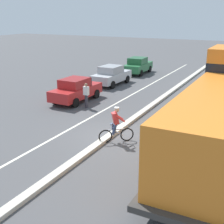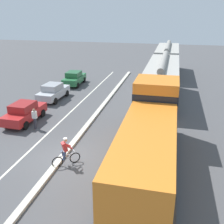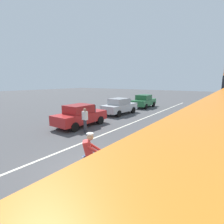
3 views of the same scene
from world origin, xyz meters
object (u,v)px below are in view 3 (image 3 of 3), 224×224
at_px(parked_car_red, 80,115).
at_px(pedestrian_by_cars, 85,120).
at_px(parked_car_silver, 120,106).
at_px(cyclist, 89,160).
at_px(parked_car_green, 144,101).

xyz_separation_m(parked_car_red, pedestrian_by_cars, (1.46, -1.00, 0.03)).
relative_size(parked_car_silver, cyclist, 2.49).
relative_size(parked_car_green, pedestrian_by_cars, 2.63).
bearing_deg(parked_car_red, parked_car_silver, 92.26).
height_order(parked_car_red, cyclist, cyclist).
distance_m(parked_car_red, pedestrian_by_cars, 1.77).
bearing_deg(parked_car_red, cyclist, -42.37).
bearing_deg(pedestrian_by_cars, parked_car_red, 145.48).
height_order(parked_car_red, pedestrian_by_cars, same).
bearing_deg(parked_car_silver, parked_car_green, 89.75).
bearing_deg(pedestrian_by_cars, cyclist, -44.71).
xyz_separation_m(cyclist, pedestrian_by_cars, (-4.19, 4.15, 0.03)).
xyz_separation_m(parked_car_silver, cyclist, (5.87, -10.92, 0.00)).
height_order(parked_car_silver, cyclist, cyclist).
xyz_separation_m(parked_car_green, cyclist, (5.85, -16.65, 0.00)).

